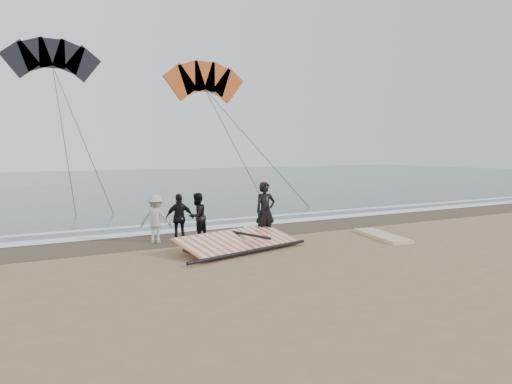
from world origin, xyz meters
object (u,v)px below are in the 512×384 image
at_px(board_white, 382,236).
at_px(man_main, 265,211).
at_px(board_cream, 253,231).
at_px(sail_rig, 235,243).

bearing_deg(board_white, man_main, 172.56).
bearing_deg(man_main, board_cream, 76.84).
relative_size(board_white, board_cream, 1.07).
height_order(man_main, sail_rig, man_main).
bearing_deg(board_cream, man_main, -77.85).
bearing_deg(man_main, board_white, -19.18).
relative_size(board_cream, sail_rig, 0.59).
bearing_deg(man_main, sail_rig, -149.58).
height_order(man_main, board_cream, man_main).
xyz_separation_m(board_white, board_cream, (-3.34, 3.10, -0.00)).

